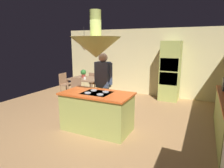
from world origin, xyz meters
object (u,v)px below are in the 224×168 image
object	(u,v)px
chair_by_back_wall	(95,82)
cup_on_table	(85,78)
kitchen_island	(97,111)
chair_facing_island	(75,89)
dining_table	(85,81)
chair_at_corner	(65,83)
person_at_island	(103,81)
potted_plant_on_table	(83,73)
oven_tower	(170,71)

from	to	relation	value
chair_by_back_wall	cup_on_table	bearing A→B (deg)	97.83
chair_by_back_wall	cup_on_table	world-z (taller)	chair_by_back_wall
kitchen_island	cup_on_table	distance (m)	2.48
chair_facing_island	dining_table	bearing A→B (deg)	90.00
chair_by_back_wall	chair_at_corner	distance (m)	1.16
person_at_island	potted_plant_on_table	bearing A→B (deg)	137.79
oven_tower	chair_by_back_wall	bearing A→B (deg)	-170.42
potted_plant_on_table	chair_facing_island	bearing A→B (deg)	-80.09
person_at_island	chair_at_corner	bearing A→B (deg)	150.26
dining_table	person_at_island	size ratio (longest dim) A/B	0.64
dining_table	person_at_island	bearing A→B (deg)	-43.04
oven_tower	dining_table	bearing A→B (deg)	-157.79
chair_facing_island	kitchen_island	bearing A→B (deg)	-40.06
dining_table	cup_on_table	size ratio (longest dim) A/B	12.60
chair_facing_island	potted_plant_on_table	world-z (taller)	potted_plant_on_table
chair_facing_island	chair_by_back_wall	bearing A→B (deg)	90.00
dining_table	person_at_island	xyz separation A→B (m)	(1.49, -1.39, 0.36)
potted_plant_on_table	kitchen_island	bearing A→B (deg)	-49.96
dining_table	chair_by_back_wall	bearing A→B (deg)	90.00
cup_on_table	chair_at_corner	bearing A→B (deg)	168.13
person_at_island	chair_by_back_wall	bearing A→B (deg)	125.86
oven_tower	cup_on_table	world-z (taller)	oven_tower
person_at_island	chair_at_corner	world-z (taller)	person_at_island
dining_table	cup_on_table	bearing A→B (deg)	-61.28
kitchen_island	chair_at_corner	xyz separation A→B (m)	(-2.65, 2.10, 0.05)
oven_tower	person_at_island	size ratio (longest dim) A/B	1.18
kitchen_island	chair_by_back_wall	size ratio (longest dim) A/B	1.87
chair_by_back_wall	potted_plant_on_table	bearing A→B (deg)	77.54
chair_at_corner	oven_tower	bearing A→B (deg)	-73.03
kitchen_island	dining_table	distance (m)	2.71
person_at_island	chair_by_back_wall	size ratio (longest dim) A/B	2.03
kitchen_island	oven_tower	world-z (taller)	oven_tower
chair_at_corner	potted_plant_on_table	bearing A→B (deg)	-84.49
cup_on_table	dining_table	bearing A→B (deg)	118.72
dining_table	chair_by_back_wall	xyz separation A→B (m)	(0.00, 0.67, -0.16)
potted_plant_on_table	person_at_island	bearing A→B (deg)	-42.21
kitchen_island	oven_tower	distance (m)	3.47
chair_at_corner	chair_facing_island	bearing A→B (deg)	-125.34
chair_facing_island	person_at_island	bearing A→B (deg)	-25.83
kitchen_island	oven_tower	bearing A→B (deg)	71.26
person_at_island	chair_facing_island	bearing A→B (deg)	154.17
person_at_island	cup_on_table	xyz separation A→B (m)	(-1.37, 1.17, -0.22)
kitchen_island	dining_table	bearing A→B (deg)	128.99
dining_table	chair_at_corner	size ratio (longest dim) A/B	1.30
oven_tower	potted_plant_on_table	size ratio (longest dim) A/B	6.96
person_at_island	oven_tower	bearing A→B (deg)	62.68
oven_tower	cup_on_table	distance (m)	3.02
chair_by_back_wall	chair_at_corner	size ratio (longest dim) A/B	1.00
chair_at_corner	potted_plant_on_table	distance (m)	0.92
chair_at_corner	chair_by_back_wall	bearing A→B (deg)	-54.66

